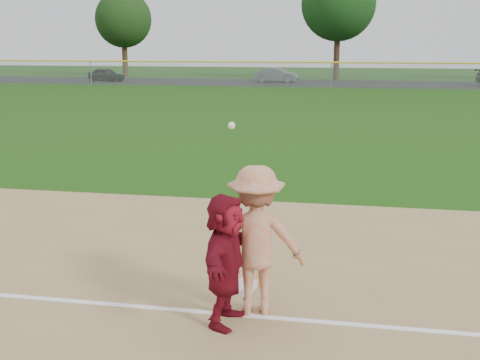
% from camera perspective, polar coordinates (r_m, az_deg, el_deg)
% --- Properties ---
extents(ground, '(160.00, 160.00, 0.00)m').
position_cam_1_polar(ground, '(8.85, -1.83, -10.40)').
color(ground, '#1B480D').
rests_on(ground, ground).
extents(foul_line, '(60.00, 0.10, 0.01)m').
position_cam_1_polar(foul_line, '(8.13, -3.08, -12.42)').
color(foul_line, white).
rests_on(foul_line, infield_dirt).
extents(parking_asphalt, '(120.00, 10.00, 0.01)m').
position_cam_1_polar(parking_asphalt, '(54.07, 8.88, 9.05)').
color(parking_asphalt, black).
rests_on(parking_asphalt, ground).
extents(first_base, '(0.48, 0.48, 0.10)m').
position_cam_1_polar(first_base, '(8.79, -0.06, -10.06)').
color(first_base, silver).
rests_on(first_base, infield_dirt).
extents(base_runner, '(0.73, 1.63, 1.69)m').
position_cam_1_polar(base_runner, '(7.53, -1.33, -7.55)').
color(base_runner, maroon).
rests_on(base_runner, infield_dirt).
extents(car_left, '(3.81, 2.48, 1.21)m').
position_cam_1_polar(car_left, '(57.60, -12.58, 9.73)').
color(car_left, black).
rests_on(car_left, parking_asphalt).
extents(car_mid, '(3.99, 1.61, 1.29)m').
position_cam_1_polar(car_mid, '(54.72, 3.46, 9.91)').
color(car_mid, '#515458').
rests_on(car_mid, parking_asphalt).
extents(first_base_play, '(1.41, 1.01, 2.49)m').
position_cam_1_polar(first_base_play, '(7.79, 1.52, -5.75)').
color(first_base_play, '#ADAEB0').
rests_on(first_base_play, infield_dirt).
extents(outfield_fence, '(110.00, 0.12, 110.00)m').
position_cam_1_polar(outfield_fence, '(47.99, 8.70, 10.93)').
color(outfield_fence, '#999EA0').
rests_on(outfield_fence, ground).
extents(tree_1, '(5.80, 5.80, 8.75)m').
position_cam_1_polar(tree_1, '(65.44, -11.00, 14.72)').
color(tree_1, '#372514').
rests_on(tree_1, ground).
extents(tree_2, '(7.00, 7.00, 10.58)m').
position_cam_1_polar(tree_2, '(59.56, 9.32, 16.17)').
color(tree_2, '#322112').
rests_on(tree_2, ground).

